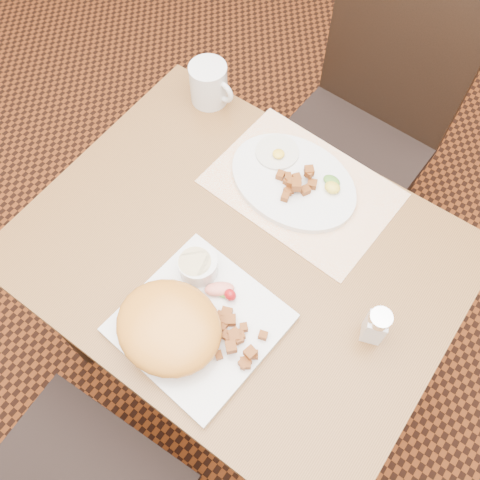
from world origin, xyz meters
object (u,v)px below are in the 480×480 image
salt_shaker (376,326)px  coffee_mug (209,84)px  table (239,273)px  plate_square (200,323)px  chair_far (364,122)px  plate_oval (293,181)px

salt_shaker → coffee_mug: size_ratio=0.82×
salt_shaker → table: bearing=-179.3°
plate_square → coffee_mug: 0.59m
chair_far → salt_shaker: 0.77m
coffee_mug → plate_square: bearing=-54.7°
plate_oval → coffee_mug: bearing=163.0°
chair_far → salt_shaker: size_ratio=9.70×
plate_square → plate_oval: 0.39m
chair_far → plate_oval: bearing=93.8°
table → salt_shaker: 0.35m
chair_far → plate_oval: chair_far is taller
table → plate_square: bearing=-79.8°
chair_far → plate_oval: (0.01, -0.44, 0.22)m
plate_oval → salt_shaker: (0.32, -0.21, 0.04)m
plate_square → coffee_mug: bearing=125.3°
chair_far → plate_oval: 0.49m
chair_far → coffee_mug: (-0.29, -0.34, 0.26)m
chair_far → plate_square: 0.85m
plate_square → salt_shaker: size_ratio=2.80×
table → plate_oval: plate_oval is taller
table → plate_oval: (-0.00, 0.21, 0.12)m
plate_oval → table: bearing=-89.4°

